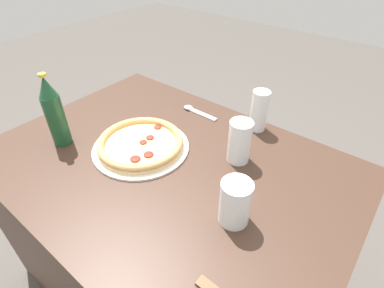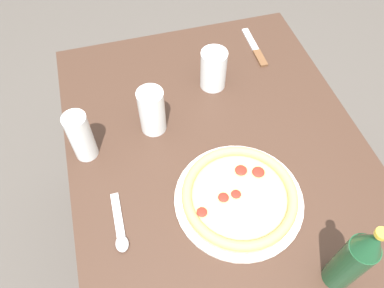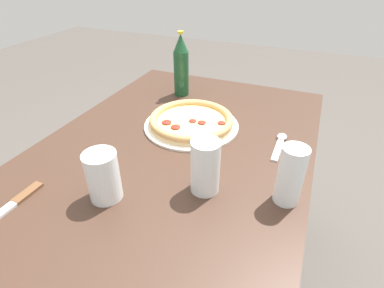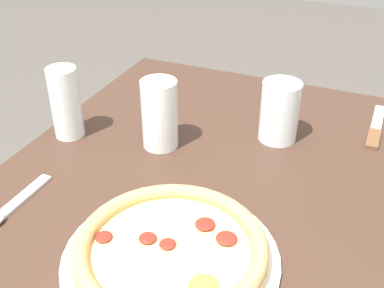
# 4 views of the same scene
# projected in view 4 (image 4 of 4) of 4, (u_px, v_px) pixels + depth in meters

# --- Properties ---
(pizza_pepperoni) EXTENTS (0.33, 0.33, 0.04)m
(pizza_pepperoni) POSITION_uv_depth(u_px,v_px,m) (169.00, 250.00, 0.71)
(pizza_pepperoni) COLOR silver
(pizza_pepperoni) RESTS_ON table
(glass_lemonade) EXTENTS (0.06, 0.06, 0.15)m
(glass_lemonade) POSITION_uv_depth(u_px,v_px,m) (66.00, 106.00, 1.00)
(glass_lemonade) COLOR white
(glass_lemonade) RESTS_ON table
(glass_iced_tea) EXTENTS (0.08, 0.08, 0.13)m
(glass_iced_tea) POSITION_uv_depth(u_px,v_px,m) (279.00, 114.00, 0.99)
(glass_iced_tea) COLOR white
(glass_iced_tea) RESTS_ON table
(glass_red_wine) EXTENTS (0.07, 0.07, 0.14)m
(glass_red_wine) POSITION_uv_depth(u_px,v_px,m) (160.00, 116.00, 0.96)
(glass_red_wine) COLOR white
(glass_red_wine) RESTS_ON table
(knife) EXTENTS (0.20, 0.03, 0.01)m
(knife) POSITION_uv_depth(u_px,v_px,m) (376.00, 128.00, 1.05)
(knife) COLOR brown
(knife) RESTS_ON table
(spoon) EXTENTS (0.16, 0.03, 0.01)m
(spoon) POSITION_uv_depth(u_px,v_px,m) (8.00, 208.00, 0.82)
(spoon) COLOR silver
(spoon) RESTS_ON table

